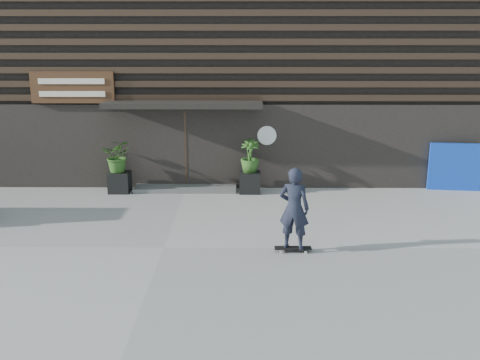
{
  "coord_description": "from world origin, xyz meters",
  "views": [
    {
      "loc": [
        1.74,
        -11.17,
        4.42
      ],
      "look_at": [
        1.64,
        1.59,
        1.1
      ],
      "focal_mm": 41.4,
      "sensor_mm": 36.0,
      "label": 1
    }
  ],
  "objects_px": {
    "planter_pot_left": "(120,182)",
    "skateboarder": "(294,209)",
    "blue_tarp": "(455,167)",
    "planter_pot_right": "(250,182)"
  },
  "relations": [
    {
      "from": "planter_pot_left",
      "to": "blue_tarp",
      "type": "relative_size",
      "value": 0.4
    },
    {
      "from": "blue_tarp",
      "to": "planter_pot_right",
      "type": "bearing_deg",
      "value": -170.59
    },
    {
      "from": "blue_tarp",
      "to": "skateboarder",
      "type": "xyz_separation_m",
      "value": [
        -5.16,
        -4.91,
        0.26
      ]
    },
    {
      "from": "planter_pot_left",
      "to": "skateboarder",
      "type": "distance_m",
      "value": 6.6
    },
    {
      "from": "planter_pot_left",
      "to": "skateboarder",
      "type": "relative_size",
      "value": 0.33
    },
    {
      "from": "skateboarder",
      "to": "planter_pot_left",
      "type": "bearing_deg",
      "value": 135.38
    },
    {
      "from": "planter_pot_left",
      "to": "skateboarder",
      "type": "height_order",
      "value": "skateboarder"
    },
    {
      "from": "blue_tarp",
      "to": "skateboarder",
      "type": "height_order",
      "value": "skateboarder"
    },
    {
      "from": "blue_tarp",
      "to": "skateboarder",
      "type": "relative_size",
      "value": 0.82
    },
    {
      "from": "planter_pot_left",
      "to": "skateboarder",
      "type": "bearing_deg",
      "value": -44.62
    }
  ]
}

